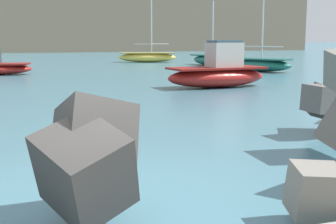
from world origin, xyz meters
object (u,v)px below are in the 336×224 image
Objects in this scene: boat_near_right at (218,73)px; boat_mid_left at (147,57)px; boat_mid_right at (256,64)px; boat_far_centre at (210,60)px; mooring_buoy_inner at (198,73)px.

boat_mid_left is at bearing 82.68° from boat_near_right.
boat_far_centre is (-0.25, 8.28, -0.01)m from boat_mid_right.
boat_far_centre reaches higher than mooring_buoy_inner.
boat_far_centre is (7.23, 17.65, -0.23)m from boat_near_right.
boat_mid_left is 16.05× the size of mooring_buoy_inner.
boat_far_centre is 12.14m from mooring_buoy_inner.
mooring_buoy_inner is (1.65, 6.88, -0.55)m from boat_near_right.
boat_mid_right is at bearing -74.45° from boat_mid_left.
boat_near_right is 7.10m from mooring_buoy_inner.
boat_mid_left is at bearing 119.50° from boat_far_centre.
boat_mid_left is 8.22m from boat_far_centre.
boat_mid_left is 1.19× the size of boat_mid_right.
boat_near_right is 11.99m from boat_mid_right.
boat_far_centre is at bearing 62.59° from mooring_buoy_inner.
boat_mid_left is (3.19, 24.80, -0.20)m from boat_near_right.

